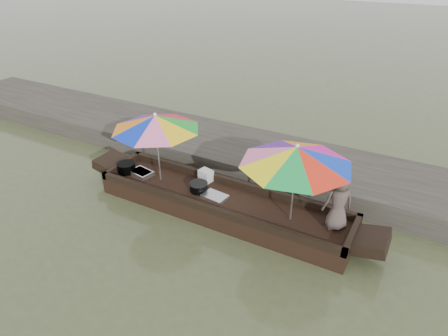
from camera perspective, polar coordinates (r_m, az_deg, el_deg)
The scene contains 11 objects.
water at distance 8.31m, azimuth -0.34°, elevation -6.34°, with size 80.00×80.00×0.00m, color #404C2D.
dock at distance 9.88m, azimuth 5.91°, elevation 1.34°, with size 22.00×2.20×0.50m, color #2D2B26.
boat_hull at distance 8.21m, azimuth -0.34°, elevation -5.35°, with size 5.33×1.20×0.35m, color black.
cooking_pot at distance 9.26m, azimuth -13.77°, elevation 0.06°, with size 0.41×0.41×0.21m, color black.
tray_crayfish at distance 9.09m, azimuth -11.72°, elevation -0.69°, with size 0.50×0.34×0.09m, color silver.
tray_scallop at distance 8.11m, azimuth -1.33°, elevation -4.09°, with size 0.50×0.34×0.06m, color silver.
charcoal_grill at distance 8.32m, azimuth -3.65°, elevation -2.77°, with size 0.36×0.36×0.17m, color black.
supply_bag at distance 8.64m, azimuth -2.61°, elevation -1.08°, with size 0.28×0.22×0.26m, color silver.
vendor at distance 7.30m, azimuth 16.03°, elevation -4.67°, with size 0.54×0.35×1.09m, color #4C3F3A.
umbrella_bow at distance 8.49m, azimuth -9.43°, elevation 2.87°, with size 1.84×1.84×1.55m, color green, non-canonical shape.
umbrella_stern at distance 7.20m, azimuth 9.92°, elevation -2.20°, with size 2.01×2.01×1.55m, color blue, non-canonical shape.
Camera 1 is at (3.33, -5.92, 4.79)m, focal length 32.00 mm.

